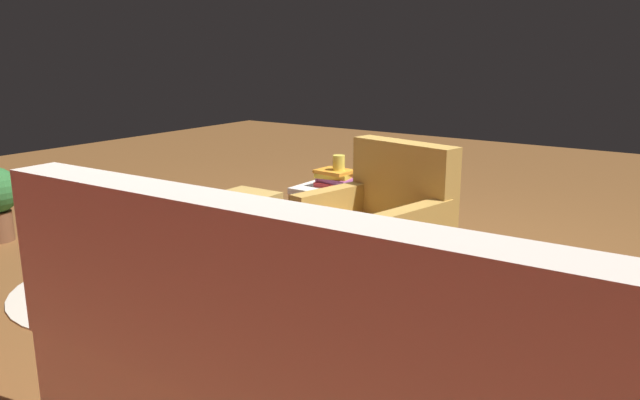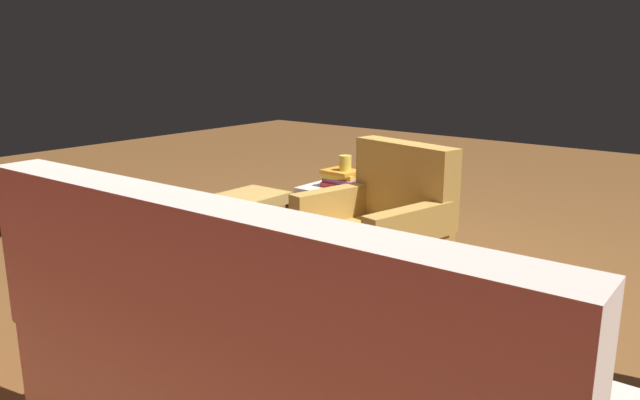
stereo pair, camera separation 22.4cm
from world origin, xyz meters
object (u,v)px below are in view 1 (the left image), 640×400
at_px(laptop, 191,223).
at_px(yellow_mug, 339,163).
at_px(pet_bowl_steel, 140,211).
at_px(laptop_desk, 198,241).
at_px(wicker_hamper, 334,221).
at_px(pet_bowl_teal, 107,207).
at_px(couch, 320,393).
at_px(armchair, 376,237).
at_px(ottoman, 244,201).
at_px(book_stack_hamper, 336,178).

height_order(laptop, yellow_mug, yellow_mug).
bearing_deg(pet_bowl_steel, laptop_desk, 148.50).
relative_size(laptop, yellow_mug, 3.36).
height_order(wicker_hamper, pet_bowl_teal, wicker_hamper).
distance_m(couch, pet_bowl_teal, 3.97).
height_order(couch, pet_bowl_teal, couch).
bearing_deg(pet_bowl_steel, pet_bowl_teal, 10.86).
xyz_separation_m(laptop_desk, yellow_mug, (-0.04, -1.24, 0.22)).
distance_m(laptop_desk, yellow_mug, 1.26).
xyz_separation_m(armchair, ottoman, (1.30, -0.37, -0.05)).
relative_size(laptop, pet_bowl_steel, 1.68).
bearing_deg(armchair, yellow_mug, -41.06).
xyz_separation_m(yellow_mug, ottoman, (0.72, 0.13, -0.33)).
bearing_deg(pet_bowl_teal, armchair, 172.55).
relative_size(couch, laptop_desk, 3.43).
bearing_deg(pet_bowl_teal, laptop, 153.00).
height_order(laptop_desk, pet_bowl_steel, laptop_desk).
relative_size(laptop_desk, laptop, 1.67).
bearing_deg(couch, pet_bowl_steel, -30.65).
bearing_deg(armchair, pet_bowl_teal, -7.45).
bearing_deg(couch, book_stack_hamper, -57.91).
bearing_deg(laptop, armchair, -128.47).
height_order(laptop_desk, wicker_hamper, same).
bearing_deg(wicker_hamper, armchair, 140.33).
height_order(couch, armchair, couch).
xyz_separation_m(armchair, laptop, (0.62, 0.78, 0.17)).
height_order(couch, ottoman, couch).
relative_size(book_stack_hamper, yellow_mug, 2.59).
xyz_separation_m(armchair, pet_bowl_steel, (2.56, -0.45, -0.34)).
height_order(laptop, book_stack_hamper, laptop).
relative_size(laptop_desk, yellow_mug, 5.60).
bearing_deg(wicker_hamper, ottoman, 11.28).
relative_size(laptop, pet_bowl_teal, 1.68).
distance_m(book_stack_hamper, pet_bowl_teal, 2.36).
bearing_deg(book_stack_hamper, couch, 122.09).
xyz_separation_m(wicker_hamper, pet_bowl_steel, (1.95, 0.06, -0.22)).
height_order(book_stack_hamper, pet_bowl_teal, book_stack_hamper).
distance_m(couch, wicker_hamper, 2.29).
xyz_separation_m(laptop, pet_bowl_teal, (2.28, -1.16, -0.50)).
relative_size(couch, yellow_mug, 19.22).
height_order(armchair, laptop_desk, armchair).
distance_m(laptop, yellow_mug, 1.29).
xyz_separation_m(couch, laptop_desk, (1.23, -0.69, 0.09)).
bearing_deg(laptop_desk, pet_bowl_steel, -31.50).
bearing_deg(ottoman, pet_bowl_steel, -3.45).
xyz_separation_m(book_stack_hamper, pet_bowl_steel, (1.95, 0.06, -0.51)).
relative_size(couch, pet_bowl_steel, 9.61).
bearing_deg(couch, armchair, -66.88).
height_order(laptop_desk, pet_bowl_teal, laptop_desk).
bearing_deg(pet_bowl_steel, book_stack_hamper, -178.20).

